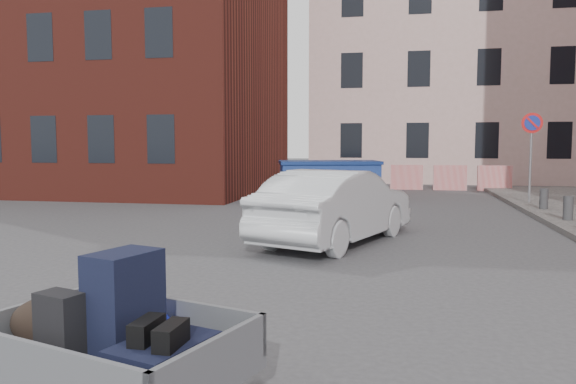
# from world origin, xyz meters

# --- Properties ---
(ground) EXTENTS (120.00, 120.00, 0.00)m
(ground) POSITION_xyz_m (0.00, 0.00, 0.00)
(ground) COLOR #38383A
(ground) RESTS_ON ground
(building_brick) EXTENTS (12.00, 10.00, 14.00)m
(building_brick) POSITION_xyz_m (-9.00, 13.00, 7.00)
(building_brick) COLOR #591E16
(building_brick) RESTS_ON ground
(building_pink) EXTENTS (16.00, 8.00, 14.00)m
(building_pink) POSITION_xyz_m (6.00, 22.00, 7.00)
(building_pink) COLOR #C19E94
(building_pink) RESTS_ON ground
(far_building) EXTENTS (6.00, 6.00, 8.00)m
(far_building) POSITION_xyz_m (-20.00, 22.00, 4.00)
(far_building) COLOR maroon
(far_building) RESTS_ON ground
(no_parking_sign) EXTENTS (0.60, 0.09, 2.65)m
(no_parking_sign) POSITION_xyz_m (6.00, 9.48, 2.01)
(no_parking_sign) COLOR gray
(no_parking_sign) RESTS_ON sidewalk
(barriers) EXTENTS (4.70, 0.18, 1.00)m
(barriers) POSITION_xyz_m (4.20, 15.00, 0.50)
(barriers) COLOR red
(barriers) RESTS_ON ground
(trailer) EXTENTS (1.86, 1.97, 1.20)m
(trailer) POSITION_xyz_m (0.39, -4.99, 0.61)
(trailer) COLOR black
(trailer) RESTS_ON ground
(dumpster) EXTENTS (3.46, 2.38, 1.32)m
(dumpster) POSITION_xyz_m (-0.01, 9.61, 0.66)
(dumpster) COLOR navy
(dumpster) RESTS_ON ground
(silver_car) EXTENTS (2.82, 4.45, 1.38)m
(silver_car) POSITION_xyz_m (1.02, 2.30, 0.69)
(silver_car) COLOR #B7BBBF
(silver_car) RESTS_ON ground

